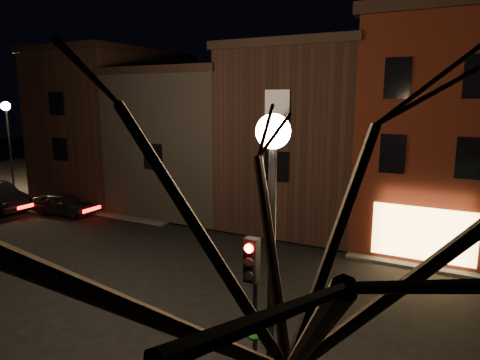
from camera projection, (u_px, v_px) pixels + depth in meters
name	position (u px, v px, depth m)	size (l,w,h in m)	color
ground	(184.00, 278.00, 16.53)	(120.00, 120.00, 0.00)	black
sidewalk_far_left	(135.00, 166.00, 43.01)	(30.00, 30.00, 0.12)	#2D2B28
corner_building	(438.00, 129.00, 20.12)	(6.50, 8.50, 10.50)	#51190E
row_building_a	(312.00, 134.00, 24.07)	(7.30, 10.30, 9.40)	black
row_building_b	(203.00, 138.00, 27.46)	(7.80, 10.30, 8.40)	black
row_building_c	(117.00, 123.00, 30.61)	(7.30, 10.30, 9.90)	black
street_lamp_near	(272.00, 195.00, 7.51)	(0.60, 0.60, 6.48)	black
street_lamp_far	(7.00, 122.00, 29.57)	(0.60, 0.60, 6.48)	black
traffic_signal	(253.00, 301.00, 8.66)	(0.58, 0.38, 4.05)	black
bare_tree_right	(293.00, 166.00, 4.56)	(6.40, 6.40, 8.50)	black
parked_car_a	(64.00, 204.00, 25.44)	(1.56, 3.88, 1.32)	black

